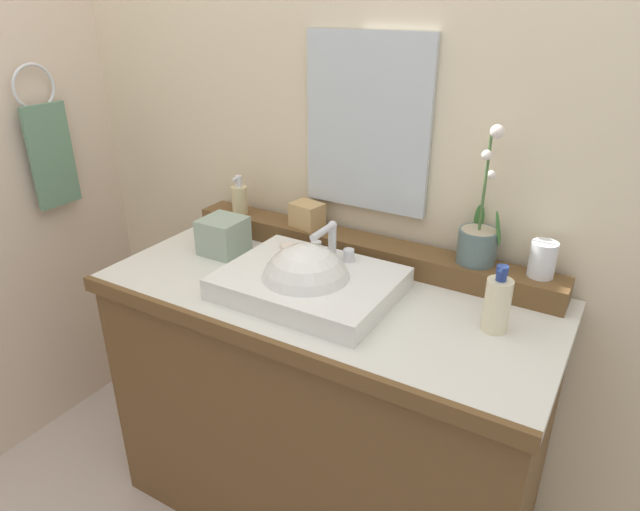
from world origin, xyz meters
name	(u,v)px	position (x,y,z in m)	size (l,w,h in m)	color
wall_back	(393,111)	(0.00, 0.41, 1.28)	(3.17, 0.20, 2.57)	beige
vanity_cabinet	(325,407)	(0.00, 0.00, 0.43)	(1.30, 0.61, 0.85)	brown
back_ledge	(363,249)	(0.00, 0.23, 0.89)	(1.22, 0.11, 0.07)	brown
sink_basin	(307,286)	(-0.03, -0.05, 0.88)	(0.47, 0.37, 0.28)	white
soap_bar	(290,247)	(-0.16, 0.06, 0.92)	(0.07, 0.04, 0.02)	beige
potted_plant	(478,238)	(0.35, 0.25, 0.99)	(0.12, 0.12, 0.39)	slate
soap_dispenser	(239,199)	(-0.47, 0.22, 0.97)	(0.05, 0.06, 0.14)	beige
tumbler_cup	(543,259)	(0.53, 0.25, 0.97)	(0.07, 0.07, 0.10)	silver
trinket_box	(307,215)	(-0.21, 0.23, 0.96)	(0.10, 0.08, 0.08)	tan
lotion_bottle	(497,304)	(0.47, 0.03, 0.92)	(0.06, 0.07, 0.18)	beige
tissue_box	(223,236)	(-0.41, 0.05, 0.91)	(0.13, 0.13, 0.12)	#90A592
mirror	(367,124)	(-0.03, 0.30, 1.26)	(0.40, 0.02, 0.52)	silver
towel_ring	(34,87)	(-1.16, -0.01, 1.32)	(0.16, 0.16, 0.01)	silver
hand_towel	(52,156)	(-1.14, -0.01, 1.08)	(0.02, 0.17, 0.37)	slate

